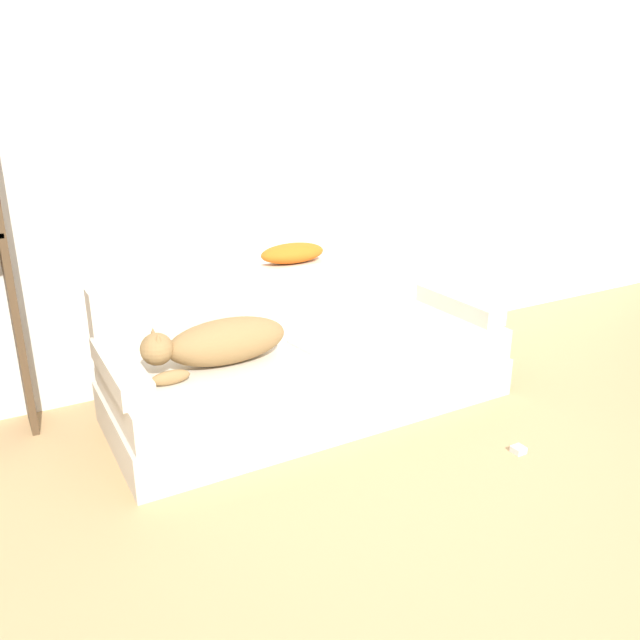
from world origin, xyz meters
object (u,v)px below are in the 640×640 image
Objects in this scene: laptop at (322,342)px; throw_pillow at (293,253)px; power_adapter at (518,450)px; couch at (312,375)px; dog at (219,343)px.

throw_pillow is at bearing 74.30° from laptop.
power_adapter is (0.64, -0.89, -0.41)m from laptop.
couch is at bearing 124.87° from power_adapter.
dog reaches higher than laptop.
couch is at bearing 6.67° from dog.
throw_pillow is (0.06, 0.47, 0.40)m from laptop.
throw_pillow is (0.09, 0.40, 0.62)m from couch.
couch is 5.52× the size of throw_pillow.
dog is 0.61m from laptop.
couch is 6.50× the size of laptop.
throw_pillow is 1.68m from power_adapter.
dog is at bearing -173.33° from couch.
laptop is (0.03, -0.07, 0.22)m from couch.
throw_pillow reaches higher than dog.
dog is at bearing 144.19° from power_adapter.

